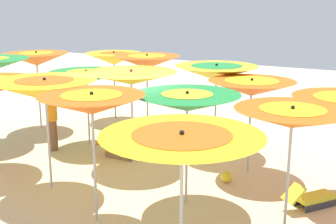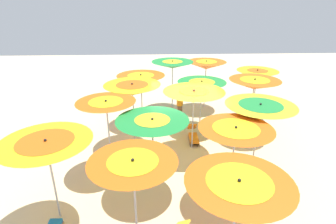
# 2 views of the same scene
# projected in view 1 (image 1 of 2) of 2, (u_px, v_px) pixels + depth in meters

# --- Properties ---
(ground) EXTENTS (38.80, 38.80, 0.04)m
(ground) POSITION_uv_depth(u_px,v_px,m) (132.00, 167.00, 11.05)
(ground) COLOR beige
(beach_umbrella_1) EXTENTS (2.03, 2.03, 2.32)m
(beach_umbrella_1) POSITION_uv_depth(u_px,v_px,m) (251.00, 88.00, 10.20)
(beach_umbrella_1) COLOR #B2B2B7
(beach_umbrella_1) RESTS_ON ground
(beach_umbrella_2) EXTENTS (2.22, 2.22, 2.44)m
(beach_umbrella_2) POSITION_uv_depth(u_px,v_px,m) (216.00, 73.00, 11.78)
(beach_umbrella_2) COLOR #B2B2B7
(beach_umbrella_2) RESTS_ON ground
(beach_umbrella_3) EXTENTS (2.07, 2.07, 2.48)m
(beach_umbrella_3) POSITION_uv_depth(u_px,v_px,m) (147.00, 62.00, 13.62)
(beach_umbrella_3) COLOR #B2B2B7
(beach_umbrella_3) RESTS_ON ground
(beach_umbrella_4) EXTENTS (1.93, 1.93, 2.40)m
(beach_umbrella_4) POSITION_uv_depth(u_px,v_px,m) (114.00, 59.00, 15.12)
(beach_umbrella_4) COLOR #B2B2B7
(beach_umbrella_4) RESTS_ON ground
(beach_umbrella_5) EXTENTS (1.92, 1.92, 2.38)m
(beach_umbrella_5) POSITION_uv_depth(u_px,v_px,m) (292.00, 118.00, 7.22)
(beach_umbrella_5) COLOR #B2B2B7
(beach_umbrella_5) RESTS_ON ground
(beach_umbrella_6) EXTENTS (2.10, 2.10, 2.35)m
(beach_umbrella_6) POSITION_uv_depth(u_px,v_px,m) (187.00, 102.00, 8.54)
(beach_umbrella_6) COLOR #B2B2B7
(beach_umbrella_6) RESTS_ON ground
(beach_umbrella_7) EXTENTS (2.26, 2.26, 2.42)m
(beach_umbrella_7) POSITION_uv_depth(u_px,v_px,m) (131.00, 78.00, 10.85)
(beach_umbrella_7) COLOR #B2B2B7
(beach_umbrella_7) RESTS_ON ground
(beach_umbrella_8) EXTENTS (2.11, 2.11, 2.20)m
(beach_umbrella_8) POSITION_uv_depth(u_px,v_px,m) (87.00, 77.00, 12.30)
(beach_umbrella_8) COLOR #B2B2B7
(beach_umbrella_8) RESTS_ON ground
(beach_umbrella_9) EXTENTS (2.04, 2.04, 2.53)m
(beach_umbrella_9) POSITION_uv_depth(u_px,v_px,m) (36.00, 59.00, 13.93)
(beach_umbrella_9) COLOR #B2B2B7
(beach_umbrella_9) RESTS_ON ground
(beach_umbrella_10) EXTENTS (2.22, 2.22, 2.38)m
(beach_umbrella_10) POSITION_uv_depth(u_px,v_px,m) (182.00, 146.00, 5.83)
(beach_umbrella_10) COLOR #B2B2B7
(beach_umbrella_10) RESTS_ON ground
(beach_umbrella_11) EXTENTS (1.91, 1.91, 2.49)m
(beach_umbrella_11) POSITION_uv_depth(u_px,v_px,m) (92.00, 104.00, 7.78)
(beach_umbrella_11) COLOR #B2B2B7
(beach_umbrella_11) RESTS_ON ground
(beach_umbrella_12) EXTENTS (2.18, 2.18, 2.50)m
(beach_umbrella_12) POSITION_uv_depth(u_px,v_px,m) (45.00, 90.00, 9.21)
(beach_umbrella_12) COLOR #B2B2B7
(beach_umbrella_12) RESTS_ON ground
(lounger_1) EXTENTS (0.98, 1.14, 0.53)m
(lounger_1) POSITION_uv_depth(u_px,v_px,m) (312.00, 198.00, 8.82)
(lounger_1) COLOR #333338
(lounger_1) RESTS_ON ground
(lounger_2) EXTENTS (1.21, 0.38, 0.63)m
(lounger_2) POSITION_uv_depth(u_px,v_px,m) (118.00, 149.00, 11.71)
(lounger_2) COLOR olive
(lounger_2) RESTS_ON ground
(beachgoer_0) EXTENTS (0.30, 0.30, 1.84)m
(beachgoer_0) POSITION_uv_depth(u_px,v_px,m) (52.00, 116.00, 12.05)
(beachgoer_0) COLOR brown
(beachgoer_0) RESTS_ON ground
(beach_ball) EXTENTS (0.27, 0.27, 0.27)m
(beach_ball) POSITION_uv_depth(u_px,v_px,m) (227.00, 177.00, 10.05)
(beach_ball) COLOR yellow
(beach_ball) RESTS_ON ground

